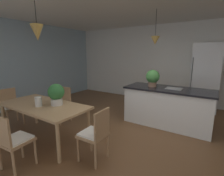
% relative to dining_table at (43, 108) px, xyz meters
% --- Properties ---
extents(ground_plane, '(10.00, 8.40, 0.04)m').
position_rel_dining_table_xyz_m(ground_plane, '(1.58, 0.86, -0.68)').
color(ground_plane, brown).
extents(wall_back_kitchen, '(10.00, 0.12, 2.70)m').
position_rel_dining_table_xyz_m(wall_back_kitchen, '(1.58, 4.12, 0.69)').
color(wall_back_kitchen, white).
rests_on(wall_back_kitchen, ground_plane).
extents(window_wall_left_glazing, '(0.06, 8.40, 2.70)m').
position_rel_dining_table_xyz_m(window_wall_left_glazing, '(-2.48, 0.86, 0.69)').
color(window_wall_left_glazing, '#9EB7C6').
rests_on(window_wall_left_glazing, ground_plane).
extents(dining_table, '(1.87, 0.88, 0.72)m').
position_rel_dining_table_xyz_m(dining_table, '(0.00, 0.00, 0.00)').
color(dining_table, tan).
rests_on(dining_table, ground_plane).
extents(chair_kitchen_end, '(0.41, 0.41, 0.87)m').
position_rel_dining_table_xyz_m(chair_kitchen_end, '(1.30, 0.00, -0.18)').
color(chair_kitchen_end, '#A87F56').
rests_on(chair_kitchen_end, ground_plane).
extents(chair_window_end, '(0.43, 0.43, 0.87)m').
position_rel_dining_table_xyz_m(chair_window_end, '(-1.30, 0.00, -0.18)').
color(chair_window_end, '#A87F56').
rests_on(chair_window_end, ground_plane).
extents(chair_near_right, '(0.43, 0.43, 0.87)m').
position_rel_dining_table_xyz_m(chair_near_right, '(0.42, -0.81, -0.18)').
color(chair_near_right, '#A87F56').
rests_on(chair_near_right, ground_plane).
extents(chair_far_left, '(0.40, 0.40, 0.87)m').
position_rel_dining_table_xyz_m(chair_far_left, '(-0.42, 0.81, -0.18)').
color(chair_far_left, '#A87F56').
rests_on(chair_far_left, ground_plane).
extents(kitchen_island, '(2.00, 0.83, 0.91)m').
position_rel_dining_table_xyz_m(kitchen_island, '(1.88, 2.05, -0.19)').
color(kitchen_island, white).
rests_on(kitchen_island, ground_plane).
extents(refrigerator, '(0.76, 0.67, 2.00)m').
position_rel_dining_table_xyz_m(refrigerator, '(2.52, 3.72, 0.34)').
color(refrigerator, silver).
rests_on(refrigerator, ground_plane).
extents(pendant_over_table, '(0.22, 0.22, 0.78)m').
position_rel_dining_table_xyz_m(pendant_over_table, '(0.12, -0.06, 1.40)').
color(pendant_over_table, black).
extents(pendant_over_island_main, '(0.21, 0.21, 0.79)m').
position_rel_dining_table_xyz_m(pendant_over_island_main, '(1.49, 2.05, 1.35)').
color(pendant_over_island_main, black).
extents(potted_plant_on_island, '(0.33, 0.33, 0.42)m').
position_rel_dining_table_xyz_m(potted_plant_on_island, '(1.48, 2.05, 0.47)').
color(potted_plant_on_island, '#8C664C').
rests_on(potted_plant_on_island, kitchen_island).
extents(potted_plant_on_table, '(0.31, 0.31, 0.42)m').
position_rel_dining_table_xyz_m(potted_plant_on_table, '(0.26, 0.13, 0.29)').
color(potted_plant_on_table, beige).
rests_on(potted_plant_on_table, dining_table).
extents(vase_on_dining_table, '(0.12, 0.12, 0.19)m').
position_rel_dining_table_xyz_m(vase_on_dining_table, '(0.05, -0.11, 0.16)').
color(vase_on_dining_table, silver).
rests_on(vase_on_dining_table, dining_table).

